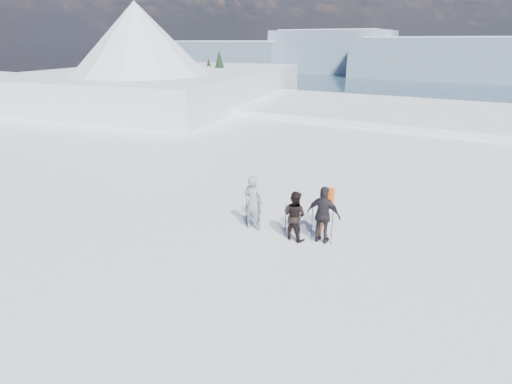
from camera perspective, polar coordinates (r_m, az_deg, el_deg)
lake_basin at (r=39.79m, az=21.55°, el=0.86°), size 820.00×820.00×71.62m
near_ridge at (r=48.96m, az=-10.60°, el=9.22°), size 31.37×35.68×25.62m
skier_grey at (r=13.62m, az=-0.41°, el=-1.51°), size 0.71×0.47×1.94m
skier_dark at (r=13.02m, az=5.52°, el=-3.36°), size 0.91×0.77×1.67m
skier_pack at (r=12.88m, az=9.62°, el=-3.28°), size 1.12×0.47×1.91m
backpack at (r=12.64m, az=10.36°, el=2.38°), size 0.41×0.23×0.63m
ski_poles at (r=13.20m, az=4.64°, el=-3.94°), size 3.03×0.33×1.33m
skis_loose at (r=14.22m, az=9.03°, el=-5.00°), size 0.74×1.67×0.03m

